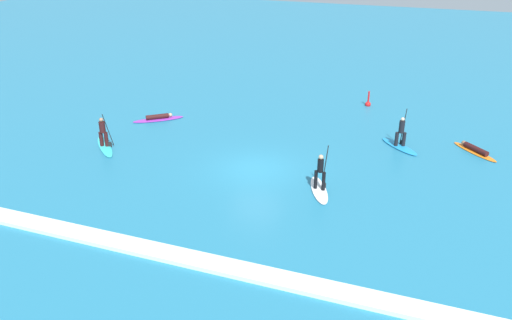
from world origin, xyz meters
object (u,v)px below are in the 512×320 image
Objects in this scene: surfer_on_teal_board at (104,140)px; surfer_on_white_board at (320,183)px; surfer_on_purple_board at (158,118)px; surfer_on_orange_board at (475,150)px; marker_buoy at (368,103)px; surfer_on_blue_board at (400,141)px.

surfer_on_white_board is at bearing 41.12° from surfer_on_teal_board.
surfer_on_purple_board reaches higher than surfer_on_orange_board.
marker_buoy is (-6.72, 5.93, 0.04)m from surfer_on_orange_board.
surfer_on_blue_board is 0.89× the size of surfer_on_white_board.
surfer_on_blue_board reaches higher than surfer_on_purple_board.
surfer_on_teal_board is at bearing 63.82° from surfer_on_orange_board.
surfer_on_purple_board is (-14.92, -0.76, -0.27)m from surfer_on_blue_board.
surfer_on_purple_board is at bearing 50.17° from surfer_on_orange_board.
surfer_on_blue_board is 0.99× the size of surfer_on_orange_board.
surfer_on_teal_board is at bearing 62.86° from surfer_on_white_board.
surfer_on_purple_board is 18.92m from surfer_on_orange_board.
surfer_on_teal_board is 0.92× the size of surfer_on_purple_board.
surfer_on_orange_board is at bearing -34.47° from surfer_on_purple_board.
marker_buoy reaches higher than surfer_on_purple_board.
surfer_on_white_board is 13.26m from surfer_on_purple_board.
surfer_on_white_board is 13.21m from marker_buoy.
surfer_on_teal_board reaches higher than marker_buoy.
marker_buoy is at bearing -23.94° from surfer_on_white_board.
surfer_on_blue_board is at bearing -36.01° from surfer_on_purple_board.
surfer_on_orange_board is at bearing -66.61° from surfer_on_white_board.
surfer_on_purple_board is at bearing 128.22° from surfer_on_teal_board.
surfer_on_teal_board is 0.97× the size of surfer_on_white_board.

